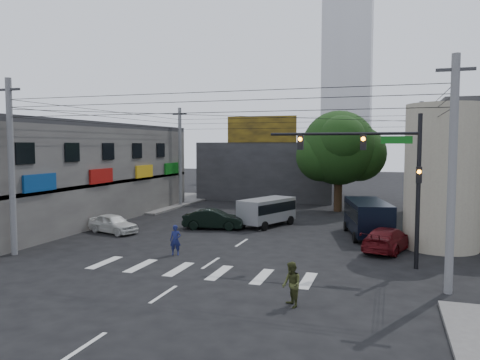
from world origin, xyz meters
The scene contains 20 objects.
ground centered at (0.00, 0.00, 0.00)m, with size 160.00×160.00×0.00m, color black.
sidewalk_far_left centered at (-18.00, 18.00, 0.07)m, with size 16.00×16.00×0.15m, color #514F4C.
building_left centered at (-18.00, 6.00, 3.50)m, with size 14.00×24.00×7.00m, color #464341.
corner_column centered at (11.00, 4.00, 4.00)m, with size 4.00×4.00×8.00m, color gray.
building_far centered at (-4.00, 26.00, 3.00)m, with size 14.00×10.00×6.00m, color #232326.
billboard centered at (-4.00, 21.10, 7.30)m, with size 7.00×0.30×2.60m, color olive.
tower_distant centered at (0.00, 70.00, 22.00)m, with size 9.00×9.00×44.00m, color silver.
street_tree centered at (4.00, 17.00, 5.47)m, with size 6.40×6.40×8.70m.
traffic_gantry centered at (7.82, -1.00, 4.83)m, with size 7.10×0.35×7.20m.
utility_pole_near_left centered at (-10.50, -4.50, 4.60)m, with size 0.32×0.32×9.20m, color #59595B.
utility_pole_near_right centered at (10.50, -4.50, 4.60)m, with size 0.32×0.32×9.20m, color #59595B.
utility_pole_far_left centered at (-10.50, 16.00, 4.60)m, with size 0.32×0.32×9.20m, color #59595B.
utility_pole_far_right centered at (10.50, 16.00, 4.60)m, with size 0.32×0.32×9.20m, color #59595B.
dark_sedan centered at (-3.20, 5.71, 0.68)m, with size 4.31×2.11×1.36m, color black.
white_compact centered at (-8.95, 2.34, 0.63)m, with size 3.97×2.52×1.26m, color silver.
maroon_sedan centered at (8.23, 2.40, 0.65)m, with size 3.10×4.80×1.29m, color #500B0F.
silver_minivan centered at (-0.01, 7.95, 0.98)m, with size 3.48×4.93×1.96m, color #929499, non-canonical shape.
navy_van centered at (6.98, 6.12, 1.13)m, with size 3.36×5.98×2.25m, color black, non-canonical shape.
traffic_officer centered at (-2.39, -1.96, 0.79)m, with size 0.65×0.51×1.58m, color #151B4C.
pedestrian_olive centered at (4.99, -7.84, 0.81)m, with size 0.94×0.99×1.61m, color #353B1B.
Camera 1 is at (8.22, -23.94, 5.78)m, focal length 35.00 mm.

